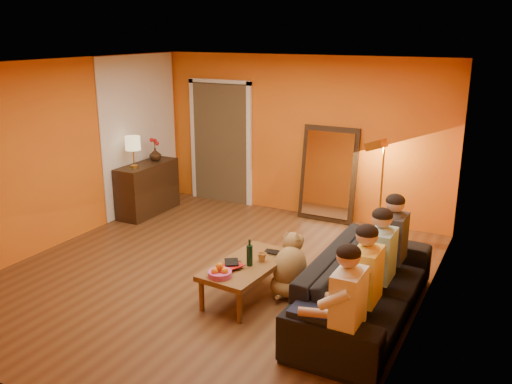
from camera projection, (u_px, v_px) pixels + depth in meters
The scene contains 27 objects.
room_shell at pixel (227, 168), 6.81m from camera, with size 5.00×5.50×2.60m.
white_accent at pixel (141, 134), 9.08m from camera, with size 0.02×1.90×2.58m, color white.
doorway_recess at pixel (224, 142), 9.63m from camera, with size 1.06×0.30×2.10m, color #3F2D19.
door_jamb_left at pixel (194, 140), 9.78m from camera, with size 0.08×0.06×2.20m, color white.
door_jamb_right at pixel (249, 146), 9.28m from camera, with size 0.08×0.06×2.20m, color white.
door_header at pixel (220, 82), 9.22m from camera, with size 1.22×0.06×0.08m, color white.
mirror_frame at pixel (329, 174), 8.64m from camera, with size 0.92×0.06×1.52m, color #321E10.
mirror_glass at pixel (328, 175), 8.61m from camera, with size 0.78×0.02×1.36m, color white.
sideboard at pixel (148, 188), 9.05m from camera, with size 0.44×1.18×0.85m, color #321E10.
table_lamp at pixel (133, 152), 8.60m from camera, with size 0.24×0.24×0.51m, color beige, non-canonical shape.
sofa at pixel (365, 287), 5.73m from camera, with size 0.95×2.43×0.71m, color black.
coffee_table at pixel (248, 280), 6.23m from camera, with size 0.62×1.22×0.42m, color brown, non-canonical shape.
floor_lamp at pixel (381, 190), 7.92m from camera, with size 0.30×0.24×1.44m, color gold, non-canonical shape.
dog at pixel (290, 264), 6.28m from camera, with size 0.40×0.62×0.73m, color #9C7546, non-canonical shape.
person_far_left at pixel (348, 310), 4.75m from camera, with size 0.70×0.44×1.22m, color white, non-canonical shape.
person_mid_left at pixel (366, 285), 5.22m from camera, with size 0.70×0.44×1.22m, color #F3CE51, non-canonical shape.
person_mid_right at pixel (381, 264), 5.69m from camera, with size 0.70×0.44×1.22m, color #92C8E1, non-canonical shape.
person_far_right at pixel (394, 246), 6.15m from camera, with size 0.70×0.44×1.22m, color #303135, non-canonical shape.
fruit_bowl at pixel (220, 270), 5.81m from camera, with size 0.26×0.26×0.16m, color #C64590, non-canonical shape.
wine_bottle at pixel (250, 253), 6.06m from camera, with size 0.07×0.07×0.31m, color black.
tumbler at pixel (262, 257), 6.21m from camera, with size 0.11×0.11×0.10m, color #B27F3F.
laptop at pixel (275, 254), 6.39m from camera, with size 0.29×0.19×0.02m, color black.
book_lower at pixel (225, 265), 6.08m from camera, with size 0.17×0.23×0.02m, color #321E10.
book_mid at pixel (226, 264), 6.08m from camera, with size 0.18×0.25×0.02m, color #B21414.
book_upper at pixel (225, 262), 6.06m from camera, with size 0.15×0.20×0.02m, color black.
vase at pixel (155, 154), 9.11m from camera, with size 0.20×0.20×0.21m, color #321E10.
flowers at pixel (155, 142), 9.05m from camera, with size 0.17×0.17×0.39m, color #B21414, non-canonical shape.
Camera 1 is at (3.37, -5.32, 2.97)m, focal length 38.00 mm.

